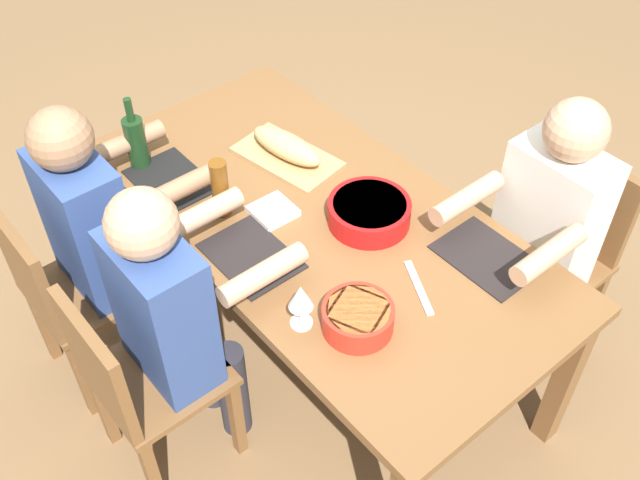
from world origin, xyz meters
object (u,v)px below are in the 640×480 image
chair_far_center (136,380)px  serving_bowl_fruit (358,317)px  wine_bottle (136,141)px  chair_far_right (66,291)px  diner_far_center (175,310)px  wine_glass (301,298)px  diner_far_right (99,225)px  dining_table (320,235)px  diner_near_left (541,227)px  napkin_stack (273,211)px  serving_bowl_greens (369,211)px  beer_bottle (220,188)px  bread_loaf (287,146)px  chair_near_left (559,246)px  cutting_board (287,158)px

chair_far_center → serving_bowl_fruit: (-0.44, -0.55, 0.31)m
wine_bottle → chair_far_right: bearing=109.1°
diner_far_center → wine_glass: bearing=-142.4°
serving_bowl_fruit → diner_far_right: bearing=21.5°
dining_table → diner_near_left: bearing=-130.1°
chair_far_center → napkin_stack: size_ratio=6.07×
chair_far_right → wine_bottle: 0.60m
chair_far_right → wine_bottle: bearing=-70.9°
serving_bowl_greens → diner_near_left: bearing=-128.2°
beer_bottle → napkin_stack: bearing=-132.0°
dining_table → wine_bottle: (0.65, 0.33, 0.19)m
wine_bottle → napkin_stack: 0.59m
serving_bowl_greens → bread_loaf: bearing=0.7°
diner_far_center → napkin_stack: bearing=-76.1°
wine_bottle → wine_glass: bearing=179.2°
chair_far_center → beer_bottle: size_ratio=3.86×
diner_far_right → beer_bottle: 0.46m
napkin_stack → serving_bowl_greens: bearing=-136.8°
diner_far_center → bread_loaf: bearing=-65.2°
serving_bowl_fruit → napkin_stack: 0.57m
wine_glass → napkin_stack: bearing=-27.4°
diner_far_center → serving_bowl_greens: bearing=-99.9°
diner_far_right → diner_near_left: bearing=-130.1°
diner_far_right → diner_near_left: (-1.00, -1.19, 0.00)m
serving_bowl_fruit → wine_bottle: bearing=5.6°
dining_table → bread_loaf: bearing=-18.6°
chair_far_center → diner_far_right: (0.50, -0.18, 0.21)m
bread_loaf → wine_glass: size_ratio=1.93×
wine_glass → diner_far_center: bearing=37.6°
diner_far_right → wine_bottle: diner_far_right is taller
serving_bowl_greens → napkin_stack: bearing=43.2°
chair_far_right → wine_glass: wine_glass is taller
chair_near_left → wine_glass: size_ratio=5.12×
cutting_board → napkin_stack: bearing=132.8°
napkin_stack → wine_bottle: bearing=22.0°
diner_near_left → beer_bottle: 1.13m
wine_bottle → beer_bottle: bearing=-168.4°
dining_table → cutting_board: (0.33, -0.11, 0.09)m
diner_far_right → serving_bowl_greens: size_ratio=4.22×
dining_table → serving_bowl_fruit: serving_bowl_fruit is taller
chair_far_center → chair_near_left: 1.63m
chair_far_right → wine_bottle: wine_bottle is taller
chair_near_left → cutting_board: (0.83, 0.67, 0.27)m
napkin_stack → diner_far_right: bearing=51.6°
diner_far_center → serving_bowl_greens: size_ratio=4.22×
dining_table → chair_far_right: (0.50, 0.78, -0.17)m
chair_far_right → serving_bowl_greens: 1.13m
serving_bowl_greens → cutting_board: 0.45m
diner_far_right → beer_bottle: (-0.26, -0.35, 0.15)m
chair_far_right → chair_near_left: bearing=-122.8°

